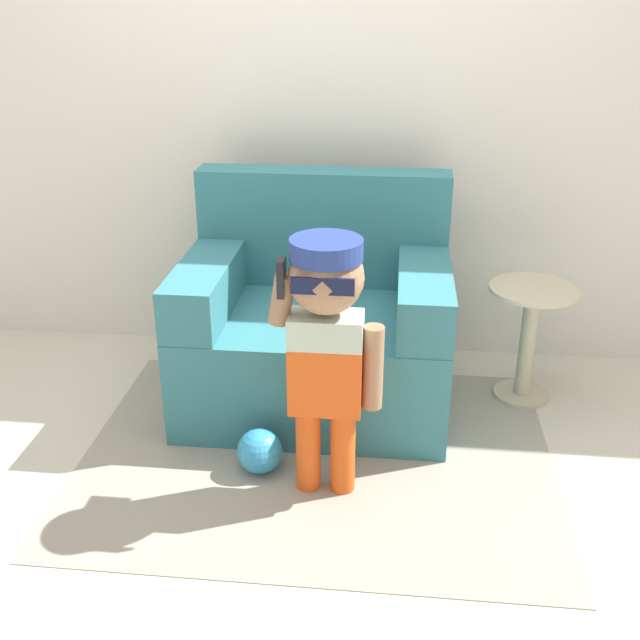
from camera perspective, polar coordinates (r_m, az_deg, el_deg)
name	(u,v)px	position (r m, az deg, el deg)	size (l,w,h in m)	color
ground_plane	(298,400)	(3.43, -1.70, -6.11)	(10.00, 10.00, 0.00)	beige
wall_back	(312,87)	(3.60, -0.60, 17.31)	(10.00, 0.05, 2.60)	silver
armchair	(317,327)	(3.31, -0.26, -0.53)	(1.13, 0.85, 0.98)	teal
person_child	(327,330)	(2.55, 0.51, -0.80)	(0.40, 0.30, 0.98)	#E05119
side_table	(529,333)	(3.44, 15.61, -0.93)	(0.39, 0.39, 0.54)	beige
rug	(317,454)	(3.07, -0.21, -10.14)	(1.87, 1.46, 0.01)	#9E9384
toy_ball	(260,451)	(2.94, -4.62, -9.92)	(0.18, 0.18, 0.18)	#3399D1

